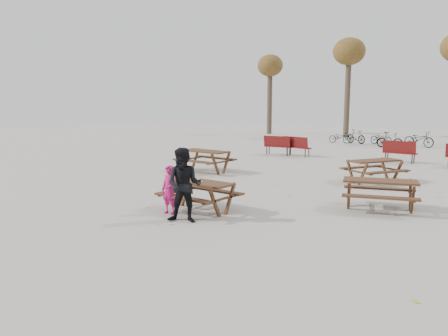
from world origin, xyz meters
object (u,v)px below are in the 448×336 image
Objects in this scene: child at (169,190)px; picnic_table_north at (205,161)px; soda_bottle at (186,178)px; picnic_table_far at (374,171)px; main_picnic_table at (200,189)px; picnic_table_east at (380,195)px; food_tray at (198,181)px; adult at (184,185)px.

child is 0.60× the size of picnic_table_north.
soda_bottle reaches higher than picnic_table_far.
picnic_table_east is at bearing 40.07° from main_picnic_table.
food_tray is 6.48m from picnic_table_north.
adult is 0.94× the size of picnic_table_far.
picnic_table_north is at bearing 100.09° from adult.
picnic_table_east is 0.90× the size of picnic_table_north.
food_tray is at bearing 85.88° from adult.
adult is 7.46m from picnic_table_north.
adult is 5.09m from picnic_table_east.
soda_bottle reaches higher than picnic_table_north.
adult is at bearing -67.16° from main_picnic_table.
food_tray is 4.69m from picnic_table_east.
food_tray reaches higher than main_picnic_table.
child reaches higher than main_picnic_table.
picnic_table_north is (-3.72, 5.60, -0.18)m from child.
soda_bottle reaches higher than picnic_table_east.
child is 6.72m from picnic_table_north.
main_picnic_table is at bearing -49.17° from picnic_table_north.
picnic_table_east is 0.99× the size of picnic_table_far.
soda_bottle is at bearing -171.14° from picnic_table_far.
child is at bearing -170.38° from picnic_table_far.
picnic_table_east is (3.54, 3.05, -0.40)m from food_tray.
main_picnic_table is 0.99× the size of picnic_table_east.
soda_bottle reaches higher than food_tray.
picnic_table_north is at bearing 145.28° from picnic_table_east.
picnic_table_north is (-4.53, 5.90, -0.43)m from adult.
soda_bottle is 0.10× the size of adult.
child is at bearing -97.65° from soda_bottle.
picnic_table_far is (-1.53, 3.83, 0.00)m from picnic_table_east.
soda_bottle is at bearing -155.88° from main_picnic_table.
picnic_table_east is 7.91m from picnic_table_north.
adult is at bearing -66.70° from food_tray.
main_picnic_table is 10.59× the size of soda_bottle.
soda_bottle is 7.37m from picnic_table_far.
food_tray reaches higher than picnic_table_far.
child is 0.91m from adult.
picnic_table_far reaches higher than main_picnic_table.
food_tray is at bearing -168.77° from picnic_table_far.
main_picnic_table is 0.22m from food_tray.
picnic_table_north reaches higher than food_tray.
main_picnic_table is 1.04× the size of adult.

